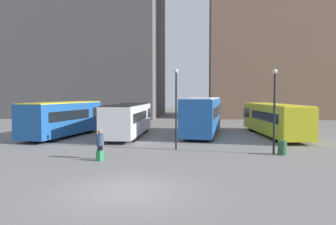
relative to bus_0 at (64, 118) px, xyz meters
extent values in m
plane|color=slate|center=(9.00, -15.09, -1.61)|extent=(160.00, 160.00, 0.00)
cube|color=#5B5656|center=(-8.59, 27.20, 15.17)|extent=(26.93, 16.54, 33.55)
cube|color=#7F604C|center=(27.56, 27.20, 14.16)|extent=(28.88, 12.25, 31.53)
cube|color=#1E56A3|center=(-0.01, -0.08, -0.03)|extent=(3.79, 9.83, 2.61)
cube|color=black|center=(0.56, 3.81, 0.29)|extent=(2.70, 2.10, 0.99)
cube|color=black|center=(-0.14, -0.93, 0.29)|extent=(3.32, 6.42, 0.78)
cube|color=yellow|center=(-0.01, -0.08, 1.31)|extent=(3.57, 9.62, 0.08)
cylinder|color=black|center=(0.42, 2.86, -1.12)|extent=(2.45, 1.31, 0.98)
cylinder|color=black|center=(-0.44, -3.02, -1.12)|extent=(2.45, 1.31, 0.98)
cube|color=silver|center=(5.46, 0.67, -0.11)|extent=(2.60, 10.19, 2.43)
cube|color=black|center=(5.39, 4.83, 0.19)|extent=(2.50, 1.91, 0.92)
cube|color=black|center=(5.48, -0.24, 0.19)|extent=(2.57, 6.54, 0.73)
cube|color=black|center=(5.46, 0.67, 1.14)|extent=(2.40, 9.98, 0.08)
cylinder|color=black|center=(5.41, 3.82, -1.09)|extent=(2.35, 1.07, 1.03)
cylinder|color=black|center=(5.52, -2.48, -1.09)|extent=(2.35, 1.07, 1.03)
cube|color=#1E56A3|center=(11.82, 2.23, 0.14)|extent=(3.71, 10.25, 2.98)
cube|color=black|center=(12.30, 6.31, 0.51)|extent=(2.81, 2.13, 1.13)
cube|color=black|center=(11.72, 1.33, 0.51)|extent=(3.33, 6.67, 0.90)
cube|color=white|center=(11.82, 2.23, 1.67)|extent=(3.49, 10.03, 0.08)
cylinder|color=black|center=(12.18, 5.31, -1.14)|extent=(2.56, 1.20, 0.92)
cylinder|color=black|center=(11.46, -0.86, -1.14)|extent=(2.56, 1.20, 0.92)
cube|color=gold|center=(18.01, 2.29, -0.12)|extent=(3.64, 11.85, 2.43)
cube|color=black|center=(17.50, 7.04, 0.18)|extent=(2.67, 2.39, 0.92)
cube|color=black|center=(18.12, 1.24, 0.18)|extent=(3.22, 7.68, 0.73)
cube|color=yellow|center=(18.01, 2.29, 1.13)|extent=(3.42, 11.60, 0.08)
cylinder|color=black|center=(17.63, 5.88, -1.11)|extent=(2.41, 1.23, 0.99)
cylinder|color=black|center=(18.39, -1.31, -1.11)|extent=(2.41, 1.23, 0.99)
cylinder|color=black|center=(6.00, -9.21, -1.23)|extent=(0.18, 0.18, 0.74)
cylinder|color=black|center=(6.16, -9.25, -1.23)|extent=(0.18, 0.18, 0.74)
cylinder|color=#334766|center=(6.08, -9.23, -0.54)|extent=(0.51, 0.51, 0.65)
sphere|color=#9E7051|center=(6.08, -9.23, -0.09)|extent=(0.24, 0.24, 0.24)
cube|color=#28844C|center=(6.22, -9.73, -1.34)|extent=(0.33, 0.44, 0.54)
cube|color=black|center=(6.18, -9.86, -0.95)|extent=(0.14, 0.06, 0.24)
cylinder|color=black|center=(16.08, -6.76, 0.84)|extent=(0.12, 0.12, 4.90)
sphere|color=beige|center=(16.08, -6.76, 3.38)|extent=(0.28, 0.28, 0.28)
cylinder|color=black|center=(10.07, -5.66, 0.91)|extent=(0.12, 0.12, 5.04)
sphere|color=beige|center=(10.07, -5.66, 3.51)|extent=(0.28, 0.28, 0.28)
cylinder|color=#285633|center=(16.54, -6.94, -1.18)|extent=(0.52, 0.52, 0.85)
camera|label=1|loc=(11.68, -26.93, 1.99)|focal=35.00mm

